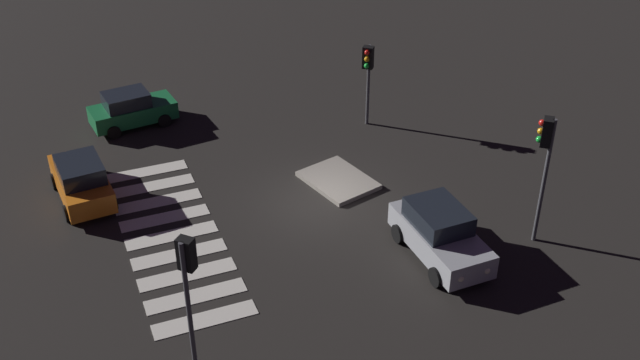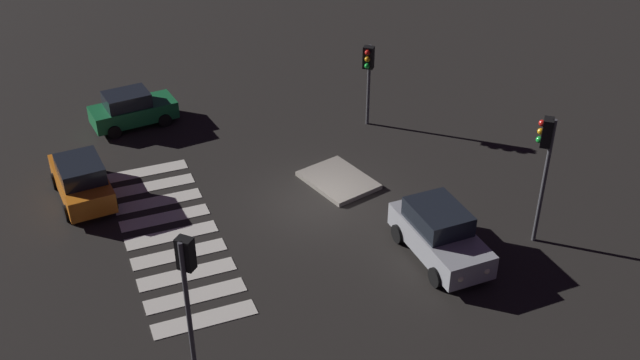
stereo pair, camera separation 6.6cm
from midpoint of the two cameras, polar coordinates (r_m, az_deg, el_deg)
name	(u,v)px [view 2 (the right image)]	position (r m, az deg, el deg)	size (l,w,h in m)	color
ground_plane	(320,203)	(28.56, 0.07, -1.70)	(80.00, 80.00, 0.00)	black
traffic_island	(338,180)	(29.71, 1.43, -0.02)	(3.25, 2.76, 0.18)	gray
car_green	(132,109)	(34.44, -13.75, 5.15)	(2.07, 3.80, 1.59)	#196B38
car_silver	(440,234)	(25.77, 8.96, -3.97)	(4.20, 2.05, 1.81)	#9EA0A5
car_orange	(81,180)	(29.67, -17.25, 0.02)	(4.05, 2.12, 1.71)	orange
traffic_light_west	(368,66)	(32.65, 3.67, 8.43)	(0.53, 0.54, 3.69)	#47474C
traffic_light_east	(187,271)	(20.52, -9.78, -6.67)	(0.54, 0.54, 4.24)	#47474C
traffic_light_north	(545,151)	(25.80, 16.46, 2.11)	(0.54, 0.53, 4.70)	#47474C
crosswalk_near	(172,235)	(27.36, -10.91, -4.06)	(9.90, 3.20, 0.02)	silver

